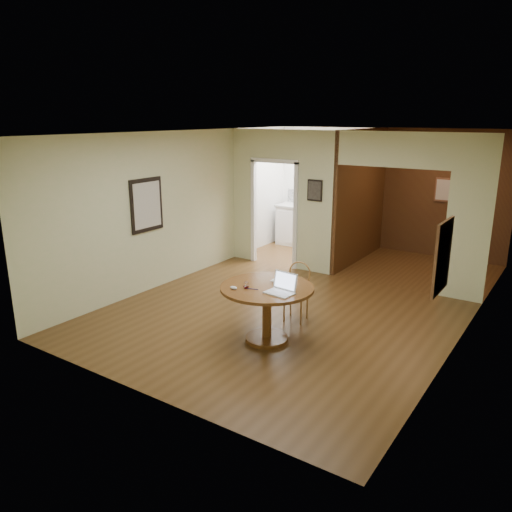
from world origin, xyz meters
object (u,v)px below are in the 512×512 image
Objects in this scene: chair at (297,288)px; closed_laptop at (281,283)px; open_laptop at (282,287)px; dining_table at (267,301)px.

closed_laptop is at bearing -87.31° from chair.
open_laptop reaches higher than chair.
chair is at bearing 113.96° from open_laptop.
chair is at bearing 102.18° from closed_laptop.
open_laptop is 0.31m from closed_laptop.
open_laptop is (0.31, -0.97, 0.35)m from chair.
closed_laptop reaches higher than dining_table.
open_laptop is at bearing -80.65° from chair.
open_laptop is at bearing -17.18° from dining_table.
dining_table is 0.88m from chair.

